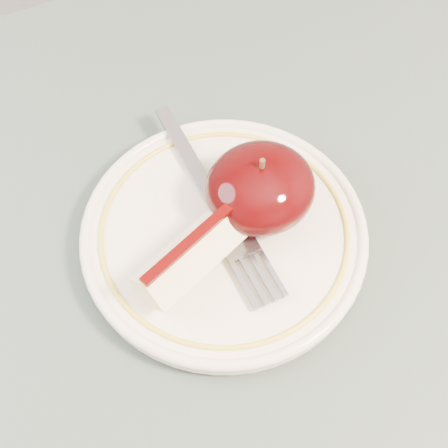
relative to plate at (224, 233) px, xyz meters
name	(u,v)px	position (x,y,z in m)	size (l,w,h in m)	color
plate	(224,233)	(0.00, 0.00, 0.00)	(0.22, 0.22, 0.02)	#EFE8C9
apple_half	(260,188)	(0.03, 0.01, 0.03)	(0.08, 0.08, 0.06)	black
apple_wedge	(190,256)	(-0.04, -0.02, 0.02)	(0.09, 0.06, 0.04)	beige
fork	(215,203)	(0.00, 0.02, 0.01)	(0.03, 0.20, 0.00)	gray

